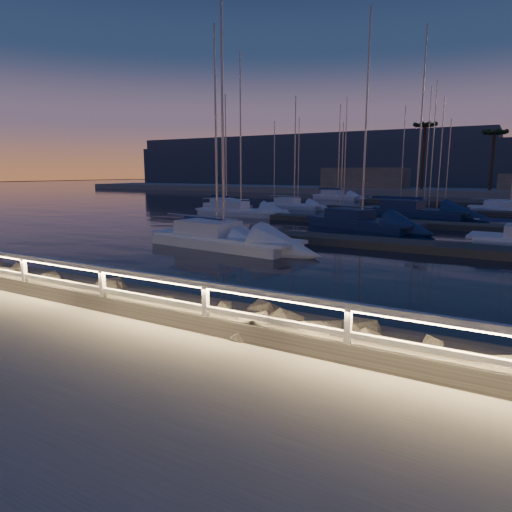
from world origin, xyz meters
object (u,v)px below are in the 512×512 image
at_px(sailboat_i, 293,205).
at_px(sailboat_j, 239,211).
at_px(sailboat_g, 413,210).
at_px(sailboat_f, 359,221).
at_px(sailboat_b, 221,238).
at_px(sailboat_a, 215,236).
at_px(sailboat_m, 336,196).
at_px(guard_rail, 165,288).
at_px(sailboat_e, 226,205).
at_px(sailboat_k, 507,208).

relative_size(sailboat_i, sailboat_j, 0.83).
xyz_separation_m(sailboat_g, sailboat_i, (-12.42, 1.43, -0.05)).
bearing_deg(sailboat_f, sailboat_b, -86.54).
height_order(sailboat_a, sailboat_m, sailboat_m).
relative_size(sailboat_g, sailboat_m, 1.23).
bearing_deg(sailboat_a, sailboat_i, 121.65).
bearing_deg(sailboat_m, sailboat_j, -71.75).
bearing_deg(sailboat_a, sailboat_j, 133.66).
relative_size(sailboat_a, sailboat_b, 0.76).
height_order(guard_rail, sailboat_b, sailboat_b).
relative_size(sailboat_e, sailboat_m, 0.89).
relative_size(guard_rail, sailboat_e, 3.85).
xyz_separation_m(sailboat_e, sailboat_m, (3.75, 22.37, 0.03)).
distance_m(sailboat_b, sailboat_k, 33.13).
relative_size(sailboat_j, sailboat_m, 1.07).
height_order(sailboat_b, sailboat_g, sailboat_g).
relative_size(sailboat_a, sailboat_g, 0.70).
height_order(guard_rail, sailboat_f, sailboat_f).
xyz_separation_m(guard_rail, sailboat_k, (5.40, 42.82, -0.97)).
bearing_deg(sailboat_b, sailboat_g, 84.04).
height_order(sailboat_a, sailboat_i, sailboat_i).
distance_m(sailboat_e, sailboat_i, 7.00).
height_order(sailboat_b, sailboat_j, sailboat_b).
height_order(guard_rail, sailboat_a, sailboat_a).
bearing_deg(sailboat_j, sailboat_e, 128.74).
xyz_separation_m(sailboat_k, sailboat_m, (-21.47, 11.48, 0.06)).
bearing_deg(sailboat_k, sailboat_m, 153.00).
bearing_deg(sailboat_f, sailboat_a, -91.78).
height_order(sailboat_f, sailboat_j, sailboat_f).
xyz_separation_m(sailboat_b, sailboat_e, (-13.01, 19.90, -0.05)).
distance_m(sailboat_f, sailboat_i, 16.86).
bearing_deg(sailboat_j, sailboat_g, 25.82).
bearing_deg(guard_rail, sailboat_j, 119.24).
xyz_separation_m(sailboat_f, sailboat_k, (8.46, 19.45, -0.06)).
bearing_deg(sailboat_i, sailboat_a, -67.74).
bearing_deg(sailboat_b, sailboat_f, 78.35).
bearing_deg(sailboat_k, sailboat_b, -110.51).
height_order(sailboat_b, sailboat_e, sailboat_b).
bearing_deg(guard_rail, sailboat_m, 106.49).
height_order(sailboat_j, sailboat_k, sailboat_j).
distance_m(sailboat_b, sailboat_j, 16.93).
relative_size(sailboat_e, sailboat_k, 0.93).
bearing_deg(sailboat_m, sailboat_k, -12.07).
bearing_deg(sailboat_f, sailboat_i, 152.99).
bearing_deg(sailboat_k, sailboat_g, -129.96).
bearing_deg(sailboat_g, sailboat_e, -159.00).
xyz_separation_m(guard_rail, sailboat_j, (-15.02, 26.84, -0.92)).
height_order(sailboat_i, sailboat_j, sailboat_j).
relative_size(sailboat_f, sailboat_m, 1.11).
bearing_deg(sailboat_f, sailboat_j, -174.38).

